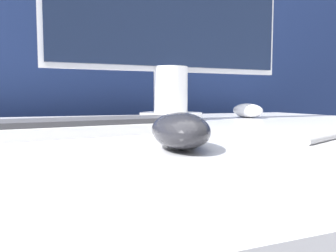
{
  "coord_description": "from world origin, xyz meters",
  "views": [
    {
      "loc": [
        -0.19,
        -0.59,
        0.78
      ],
      "look_at": [
        -0.05,
        -0.23,
        0.74
      ],
      "focal_mm": 35.0,
      "sensor_mm": 36.0,
      "label": 1
    }
  ],
  "objects_px": {
    "computer_mouse_near": "(180,130)",
    "keyboard": "(74,127)",
    "computer_mouse_far": "(248,111)",
    "monitor": "(170,7)"
  },
  "relations": [
    {
      "from": "keyboard",
      "to": "computer_mouse_near",
      "type": "bearing_deg",
      "value": -72.66
    },
    {
      "from": "computer_mouse_near",
      "to": "monitor",
      "type": "distance_m",
      "value": 0.55
    },
    {
      "from": "keyboard",
      "to": "monitor",
      "type": "relative_size",
      "value": 0.65
    },
    {
      "from": "computer_mouse_near",
      "to": "keyboard",
      "type": "height_order",
      "value": "computer_mouse_near"
    },
    {
      "from": "keyboard",
      "to": "computer_mouse_far",
      "type": "xyz_separation_m",
      "value": [
        0.52,
        0.29,
        0.01
      ]
    },
    {
      "from": "computer_mouse_near",
      "to": "computer_mouse_far",
      "type": "distance_m",
      "value": 0.63
    },
    {
      "from": "computer_mouse_far",
      "to": "monitor",
      "type": "bearing_deg",
      "value": -171.5
    },
    {
      "from": "computer_mouse_near",
      "to": "computer_mouse_far",
      "type": "relative_size",
      "value": 1.03
    },
    {
      "from": "computer_mouse_near",
      "to": "keyboard",
      "type": "bearing_deg",
      "value": 129.22
    },
    {
      "from": "computer_mouse_near",
      "to": "monitor",
      "type": "height_order",
      "value": "monitor"
    }
  ]
}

